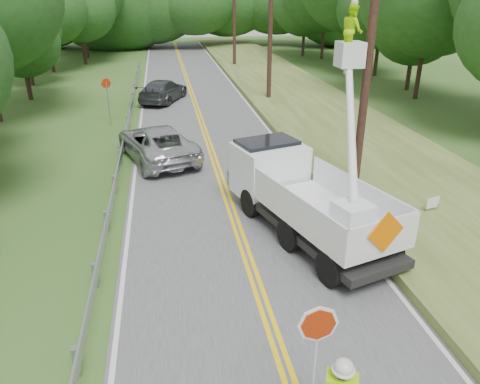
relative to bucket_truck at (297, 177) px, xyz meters
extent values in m
cube|color=#494A4B|center=(-2.00, 7.15, -1.51)|extent=(7.20, 96.00, 0.02)
cube|color=yellow|center=(-2.10, 7.15, -1.50)|extent=(0.12, 96.00, 0.00)
cube|color=yellow|center=(-1.90, 7.15, -1.50)|extent=(0.12, 96.00, 0.00)
cube|color=silver|center=(-5.45, 7.15, -1.50)|extent=(0.12, 96.00, 0.00)
cube|color=silver|center=(1.45, 7.15, -1.50)|extent=(0.12, 96.00, 0.00)
cube|color=#97989F|center=(-6.10, -5.85, -1.17)|extent=(0.12, 0.14, 0.70)
cube|color=#97989F|center=(-6.10, -2.85, -1.17)|extent=(0.12, 0.14, 0.70)
cube|color=#97989F|center=(-6.10, 0.15, -1.17)|extent=(0.12, 0.14, 0.70)
cube|color=#97989F|center=(-6.10, 3.15, -1.17)|extent=(0.12, 0.14, 0.70)
cube|color=#97989F|center=(-6.10, 6.15, -1.17)|extent=(0.12, 0.14, 0.70)
cube|color=#97989F|center=(-6.10, 9.15, -1.17)|extent=(0.12, 0.14, 0.70)
cube|color=#97989F|center=(-6.10, 12.15, -1.17)|extent=(0.12, 0.14, 0.70)
cube|color=#97989F|center=(-6.10, 15.15, -1.17)|extent=(0.12, 0.14, 0.70)
cube|color=#97989F|center=(-6.10, 18.15, -1.17)|extent=(0.12, 0.14, 0.70)
cube|color=#97989F|center=(-6.10, 21.15, -1.17)|extent=(0.12, 0.14, 0.70)
cube|color=#97989F|center=(-6.10, 24.15, -1.17)|extent=(0.12, 0.14, 0.70)
cube|color=#97989F|center=(-6.10, 27.15, -1.17)|extent=(0.12, 0.14, 0.70)
cube|color=#97989F|center=(-6.10, 30.15, -1.17)|extent=(0.12, 0.14, 0.70)
cube|color=#97989F|center=(-6.00, 8.15, -0.92)|extent=(0.05, 48.00, 0.34)
cylinder|color=black|center=(3.00, 2.15, 3.48)|extent=(0.30, 0.30, 10.00)
cylinder|color=black|center=(3.00, 17.15, 3.48)|extent=(0.30, 0.30, 10.00)
cylinder|color=black|center=(3.00, 32.15, 3.48)|extent=(0.30, 0.30, 10.00)
cube|color=#465E26|center=(5.10, 7.15, -1.37)|extent=(7.00, 96.00, 0.30)
cylinder|color=#332319|center=(-13.14, 20.38, -0.43)|extent=(0.32, 0.32, 2.18)
ellipsoid|color=#264616|center=(-13.14, 20.38, 2.23)|extent=(5.08, 5.08, 4.47)
cylinder|color=#332319|center=(-14.27, 25.83, -0.31)|extent=(0.32, 0.32, 2.43)
ellipsoid|color=#264616|center=(-14.27, 25.83, 2.67)|extent=(5.68, 5.68, 5.00)
cylinder|color=#332319|center=(-13.87, 32.02, 0.07)|extent=(0.32, 0.32, 3.18)
ellipsoid|color=#264616|center=(-13.87, 32.02, 3.96)|extent=(7.42, 7.42, 6.53)
cylinder|color=#332319|center=(-11.60, 36.38, 0.01)|extent=(0.32, 0.32, 3.07)
ellipsoid|color=#264616|center=(-11.60, 36.38, 3.76)|extent=(7.15, 7.15, 6.29)
cylinder|color=#332319|center=(-12.02, 41.23, 0.47)|extent=(0.32, 0.32, 3.99)
cylinder|color=#332319|center=(13.30, 16.25, 0.48)|extent=(0.32, 0.32, 3.99)
cylinder|color=#332319|center=(14.20, 19.16, -0.22)|extent=(0.32, 0.32, 2.61)
ellipsoid|color=#264616|center=(14.20, 19.16, 2.96)|extent=(6.08, 6.08, 5.35)
cylinder|color=#332319|center=(14.47, 25.39, 0.10)|extent=(0.32, 0.32, 3.25)
ellipsoid|color=#264616|center=(14.47, 25.39, 4.08)|extent=(7.59, 7.59, 6.68)
cylinder|color=#332319|center=(13.90, 30.23, 0.72)|extent=(0.32, 0.32, 4.49)
cylinder|color=#332319|center=(13.28, 36.26, 0.46)|extent=(0.32, 0.32, 3.97)
cylinder|color=#332319|center=(11.91, 38.82, -0.03)|extent=(0.32, 0.32, 2.98)
ellipsoid|color=#264616|center=(11.91, 38.82, 3.61)|extent=(6.95, 6.95, 6.12)
ellipsoid|color=#264616|center=(-19.04, 51.09, 3.98)|extent=(15.05, 11.29, 11.29)
ellipsoid|color=#264616|center=(-14.14, 50.43, 3.98)|extent=(11.47, 8.60, 8.60)
ellipsoid|color=#264616|center=(-9.32, 49.56, 3.98)|extent=(16.49, 12.37, 12.37)
ellipsoid|color=#264616|center=(-4.99, 49.30, 3.98)|extent=(13.43, 10.07, 10.07)
ellipsoid|color=#264616|center=(0.46, 47.55, 3.98)|extent=(10.36, 7.77, 7.77)
ellipsoid|color=#264616|center=(5.06, 50.95, 3.98)|extent=(11.80, 8.85, 8.85)
ellipsoid|color=#264616|center=(11.51, 50.13, 3.98)|extent=(11.21, 8.40, 8.40)
ellipsoid|color=#264616|center=(15.44, 49.24, 3.98)|extent=(10.70, 8.02, 8.02)
ellipsoid|color=#264616|center=(20.13, 47.22, 3.98)|extent=(15.48, 11.61, 11.61)
ellipsoid|color=silver|center=(-1.58, -8.08, 0.15)|extent=(0.31, 0.31, 0.25)
cylinder|color=#B7B7B7|center=(-1.97, -7.86, -0.35)|extent=(0.04, 0.04, 2.30)
cylinder|color=#9D2506|center=(-1.97, -7.86, 0.86)|extent=(0.66, 0.04, 0.66)
cylinder|color=black|center=(-0.15, -3.77, -1.03)|extent=(0.55, 0.99, 0.94)
cylinder|color=black|center=(1.73, -3.20, -1.03)|extent=(0.55, 0.99, 0.94)
cylinder|color=black|center=(-0.72, -1.89, -1.03)|extent=(0.55, 0.99, 0.94)
cylinder|color=black|center=(1.16, -1.32, -1.03)|extent=(0.55, 0.99, 0.94)
cylinder|color=black|center=(-1.43, 0.45, -1.03)|extent=(0.55, 0.99, 0.94)
cylinder|color=black|center=(0.45, 1.02, -1.03)|extent=(0.55, 0.99, 0.94)
cube|color=black|center=(0.14, -1.33, -0.96)|extent=(3.79, 6.60, 0.24)
cube|color=white|center=(0.34, -1.98, -0.47)|extent=(3.47, 4.97, 0.22)
cube|color=white|center=(-0.72, -2.30, 0.02)|extent=(1.37, 4.33, 0.88)
cube|color=white|center=(1.39, -1.66, 0.02)|extent=(1.37, 4.33, 0.88)
cube|color=white|center=(0.98, -4.12, 0.02)|extent=(2.17, 0.71, 0.88)
cube|color=white|center=(-0.63, 1.20, -0.18)|extent=(2.65, 2.42, 1.76)
cube|color=black|center=(-0.69, 1.39, 0.46)|extent=(2.25, 1.79, 0.73)
cube|color=white|center=(0.65, -3.01, 0.02)|extent=(1.10, 1.10, 0.78)
cube|color=white|center=(2.30, 2.15, 3.47)|extent=(0.83, 0.83, 0.83)
imported|color=#99D803|center=(2.30, 2.15, 4.27)|extent=(0.62, 0.80, 1.65)
cube|color=#EB6700|center=(1.00, -4.19, 0.16)|extent=(1.07, 0.36, 1.11)
imported|color=#B2B4B9|center=(-4.48, 6.65, -0.74)|extent=(4.04, 5.99, 1.53)
imported|color=#3D4145|center=(-4.06, 18.28, -0.78)|extent=(3.77, 5.38, 1.45)
cylinder|color=#97989F|center=(-7.09, 12.83, -0.30)|extent=(0.06, 0.06, 2.44)
cylinder|color=#9D2506|center=(-7.09, 12.83, 0.81)|extent=(0.49, 0.31, 0.55)
cube|color=white|center=(4.48, -0.73, -0.94)|extent=(0.52, 0.18, 0.37)
cylinder|color=#97989F|center=(4.27, -0.73, -1.26)|extent=(0.02, 0.02, 0.53)
cylinder|color=#97989F|center=(4.70, -0.73, -1.26)|extent=(0.02, 0.02, 0.53)
camera|label=1|loc=(-4.06, -13.11, 5.53)|focal=34.21mm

